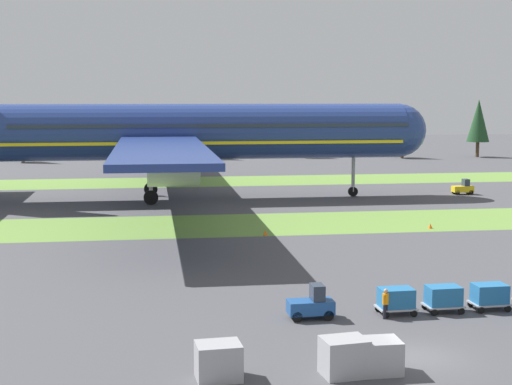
# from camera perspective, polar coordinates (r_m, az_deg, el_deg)

# --- Properties ---
(ground_plane) EXTENTS (400.00, 400.00, 0.00)m
(ground_plane) POSITION_cam_1_polar(r_m,az_deg,el_deg) (39.06, 11.96, -11.83)
(ground_plane) COLOR #47474C
(grass_strip_near) EXTENTS (320.00, 13.10, 0.01)m
(grass_strip_near) POSITION_cam_1_polar(r_m,az_deg,el_deg) (76.08, 1.71, -2.32)
(grass_strip_near) COLOR olive
(grass_strip_near) RESTS_ON ground
(grass_strip_far) EXTENTS (320.00, 13.10, 0.01)m
(grass_strip_far) POSITION_cam_1_polar(r_m,az_deg,el_deg) (113.54, -1.62, 0.86)
(grass_strip_far) COLOR olive
(grass_strip_far) RESTS_ON ground
(airliner) EXTENTS (64.05, 78.62, 23.03)m
(airliner) POSITION_cam_1_polar(r_m,az_deg,el_deg) (93.15, -6.44, 4.51)
(airliner) COLOR navy
(airliner) RESTS_ON ground
(baggage_tug) EXTENTS (2.63, 1.36, 1.97)m
(baggage_tug) POSITION_cam_1_polar(r_m,az_deg,el_deg) (44.25, 4.16, -8.30)
(baggage_tug) COLOR #1E4C8E
(baggage_tug) RESTS_ON ground
(cargo_dolly_lead) EXTENTS (2.24, 1.55, 1.55)m
(cargo_dolly_lead) POSITION_cam_1_polar(r_m,az_deg,el_deg) (45.66, 10.36, -7.77)
(cargo_dolly_lead) COLOR #A3A3A8
(cargo_dolly_lead) RESTS_ON ground
(cargo_dolly_second) EXTENTS (2.24, 1.55, 1.55)m
(cargo_dolly_second) POSITION_cam_1_polar(r_m,az_deg,el_deg) (46.71, 13.73, -7.52)
(cargo_dolly_second) COLOR #A3A3A8
(cargo_dolly_second) RESTS_ON ground
(cargo_dolly_third) EXTENTS (2.24, 1.55, 1.55)m
(cargo_dolly_third) POSITION_cam_1_polar(r_m,az_deg,el_deg) (47.91, 16.94, -7.26)
(cargo_dolly_third) COLOR #A3A3A8
(cargo_dolly_third) RESTS_ON ground
(pushback_tractor) EXTENTS (2.61, 1.32, 1.97)m
(pushback_tractor) POSITION_cam_1_polar(r_m,az_deg,el_deg) (101.82, 15.13, 0.33)
(pushback_tractor) COLOR yellow
(pushback_tractor) RESTS_ON ground
(ground_crew_loader) EXTENTS (0.41, 0.44, 1.74)m
(ground_crew_loader) POSITION_cam_1_polar(r_m,az_deg,el_deg) (44.71, 9.59, -8.04)
(ground_crew_loader) COLOR black
(ground_crew_loader) RESTS_ON ground
(uld_container_0) EXTENTS (2.11, 1.74, 1.66)m
(uld_container_0) POSITION_cam_1_polar(r_m,az_deg,el_deg) (35.22, -2.80, -12.40)
(uld_container_0) COLOR #A3A3A8
(uld_container_0) RESTS_ON ground
(uld_container_1) EXTENTS (2.01, 1.61, 1.56)m
(uld_container_1) POSITION_cam_1_polar(r_m,az_deg,el_deg) (36.39, 9.06, -11.91)
(uld_container_1) COLOR #A3A3A8
(uld_container_1) RESTS_ON ground
(uld_container_2) EXTENTS (2.19, 1.85, 1.73)m
(uld_container_2) POSITION_cam_1_polar(r_m,az_deg,el_deg) (35.83, 6.56, -12.02)
(uld_container_2) COLOR #A3A3A8
(uld_container_2) RESTS_ON ground
(taxiway_marker_0) EXTENTS (0.44, 0.44, 0.48)m
(taxiway_marker_0) POSITION_cam_1_polar(r_m,az_deg,el_deg) (69.81, 0.71, -2.99)
(taxiway_marker_0) COLOR orange
(taxiway_marker_0) RESTS_ON ground
(taxiway_marker_1) EXTENTS (0.44, 0.44, 0.50)m
(taxiway_marker_1) POSITION_cam_1_polar(r_m,az_deg,el_deg) (75.13, 12.81, -2.43)
(taxiway_marker_1) COLOR orange
(taxiway_marker_1) RESTS_ON ground
(distant_tree_line) EXTENTS (154.76, 9.27, 11.75)m
(distant_tree_line) POSITION_cam_1_polar(r_m,az_deg,el_deg) (151.22, -3.93, 4.84)
(distant_tree_line) COLOR #4C3823
(distant_tree_line) RESTS_ON ground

